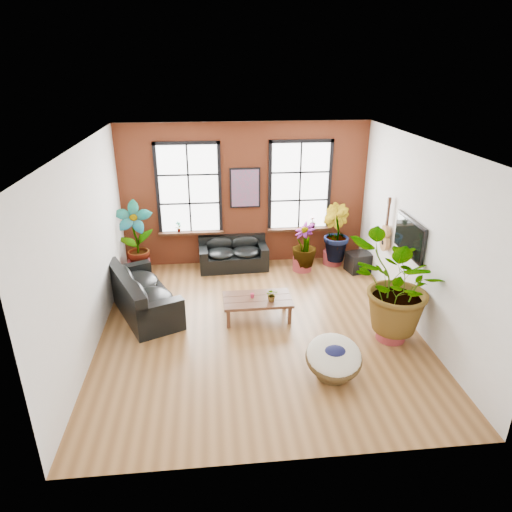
{
  "coord_description": "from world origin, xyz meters",
  "views": [
    {
      "loc": [
        -0.84,
        -7.58,
        4.73
      ],
      "look_at": [
        0.0,
        0.6,
        1.25
      ],
      "focal_mm": 32.0,
      "sensor_mm": 36.0,
      "label": 1
    }
  ],
  "objects_px": {
    "sofa_left": "(141,295)",
    "papasan_chair": "(334,358)",
    "sofa_back": "(233,254)",
    "coffee_table": "(257,301)"
  },
  "relations": [
    {
      "from": "coffee_table",
      "to": "papasan_chair",
      "type": "distance_m",
      "value": 2.24
    },
    {
      "from": "papasan_chair",
      "to": "sofa_back",
      "type": "bearing_deg",
      "value": 111.37
    },
    {
      "from": "sofa_back",
      "to": "sofa_left",
      "type": "relative_size",
      "value": 0.71
    },
    {
      "from": "sofa_back",
      "to": "sofa_left",
      "type": "bearing_deg",
      "value": -136.53
    },
    {
      "from": "sofa_back",
      "to": "sofa_left",
      "type": "xyz_separation_m",
      "value": [
        -1.99,
        -2.06,
        0.05
      ]
    },
    {
      "from": "sofa_back",
      "to": "sofa_left",
      "type": "distance_m",
      "value": 2.87
    },
    {
      "from": "sofa_back",
      "to": "coffee_table",
      "type": "relative_size",
      "value": 1.25
    },
    {
      "from": "coffee_table",
      "to": "papasan_chair",
      "type": "xyz_separation_m",
      "value": [
        1.03,
        -1.98,
        -0.03
      ]
    },
    {
      "from": "sofa_left",
      "to": "papasan_chair",
      "type": "height_order",
      "value": "sofa_left"
    },
    {
      "from": "sofa_left",
      "to": "papasan_chair",
      "type": "distance_m",
      "value": 4.16
    }
  ]
}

